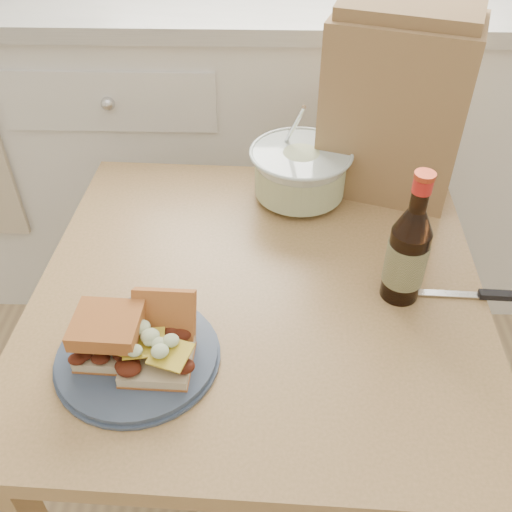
{
  "coord_description": "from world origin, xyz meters",
  "views": [
    {
      "loc": [
        -0.09,
        0.05,
        1.39
      ],
      "look_at": [
        -0.11,
        0.79,
        0.76
      ],
      "focal_mm": 40.0,
      "sensor_mm": 36.0,
      "label": 1
    }
  ],
  "objects_px": {
    "dining_table": "(259,322)",
    "plate": "(138,356)",
    "beer_bottle": "(407,253)",
    "paper_bag": "(394,108)",
    "coleslaw_bowl": "(300,175)"
  },
  "relations": [
    {
      "from": "dining_table",
      "to": "coleslaw_bowl",
      "type": "bearing_deg",
      "value": 76.49
    },
    {
      "from": "coleslaw_bowl",
      "to": "dining_table",
      "type": "bearing_deg",
      "value": -105.58
    },
    {
      "from": "dining_table",
      "to": "paper_bag",
      "type": "height_order",
      "value": "paper_bag"
    },
    {
      "from": "dining_table",
      "to": "paper_bag",
      "type": "xyz_separation_m",
      "value": [
        0.27,
        0.35,
        0.28
      ]
    },
    {
      "from": "coleslaw_bowl",
      "to": "beer_bottle",
      "type": "height_order",
      "value": "beer_bottle"
    },
    {
      "from": "plate",
      "to": "paper_bag",
      "type": "xyz_separation_m",
      "value": [
        0.46,
        0.52,
        0.18
      ]
    },
    {
      "from": "dining_table",
      "to": "coleslaw_bowl",
      "type": "distance_m",
      "value": 0.34
    },
    {
      "from": "plate",
      "to": "beer_bottle",
      "type": "bearing_deg",
      "value": 20.25
    },
    {
      "from": "coleslaw_bowl",
      "to": "beer_bottle",
      "type": "distance_m",
      "value": 0.35
    },
    {
      "from": "dining_table",
      "to": "beer_bottle",
      "type": "xyz_separation_m",
      "value": [
        0.25,
        -0.02,
        0.19
      ]
    },
    {
      "from": "dining_table",
      "to": "plate",
      "type": "relative_size",
      "value": 3.3
    },
    {
      "from": "dining_table",
      "to": "beer_bottle",
      "type": "bearing_deg",
      "value": -1.61
    },
    {
      "from": "dining_table",
      "to": "beer_bottle",
      "type": "relative_size",
      "value": 3.31
    },
    {
      "from": "plate",
      "to": "paper_bag",
      "type": "relative_size",
      "value": 0.69
    },
    {
      "from": "coleslaw_bowl",
      "to": "beer_bottle",
      "type": "relative_size",
      "value": 0.86
    }
  ]
}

